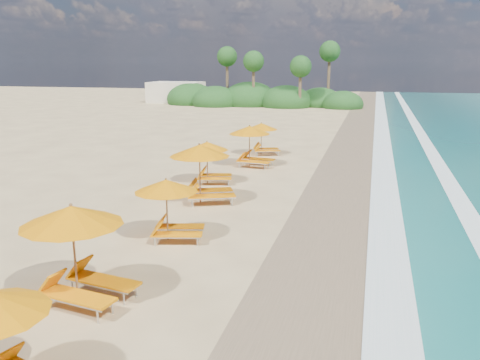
% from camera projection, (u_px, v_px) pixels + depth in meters
% --- Properties ---
extents(ground, '(160.00, 160.00, 0.00)m').
position_uv_depth(ground, '(240.00, 210.00, 19.70)').
color(ground, tan).
rests_on(ground, ground).
extents(wet_sand, '(4.00, 160.00, 0.01)m').
position_uv_depth(wet_sand, '(344.00, 218.00, 18.70)').
color(wet_sand, '#8A7052').
rests_on(wet_sand, ground).
extents(surf_foam, '(4.00, 160.00, 0.01)m').
position_uv_depth(surf_foam, '(421.00, 223.00, 18.02)').
color(surf_foam, white).
rests_on(surf_foam, ground).
extents(station_1, '(2.91, 2.77, 2.45)m').
position_uv_depth(station_1, '(80.00, 248.00, 11.91)').
color(station_1, olive).
rests_on(station_1, ground).
extents(station_2, '(2.56, 2.47, 2.07)m').
position_uv_depth(station_2, '(172.00, 205.00, 16.16)').
color(station_2, olive).
rests_on(station_2, ground).
extents(station_3, '(3.23, 3.20, 2.47)m').
position_uv_depth(station_3, '(204.00, 169.00, 20.45)').
color(station_3, olive).
rests_on(station_3, ground).
extents(station_4, '(2.53, 2.45, 2.04)m').
position_uv_depth(station_4, '(211.00, 159.00, 23.75)').
color(station_4, olive).
rests_on(station_4, ground).
extents(station_5, '(2.65, 2.51, 2.29)m').
position_uv_depth(station_5, '(252.00, 143.00, 27.52)').
color(station_5, olive).
rests_on(station_5, ground).
extents(station_6, '(2.58, 2.52, 2.01)m').
position_uv_depth(station_6, '(264.00, 137.00, 31.01)').
color(station_6, olive).
rests_on(station_6, ground).
extents(treeline, '(25.80, 8.80, 9.74)m').
position_uv_depth(treeline, '(257.00, 98.00, 64.75)').
color(treeline, '#163D14').
rests_on(treeline, ground).
extents(beach_building, '(7.00, 5.00, 2.80)m').
position_uv_depth(beach_building, '(176.00, 92.00, 70.02)').
color(beach_building, beige).
rests_on(beach_building, ground).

